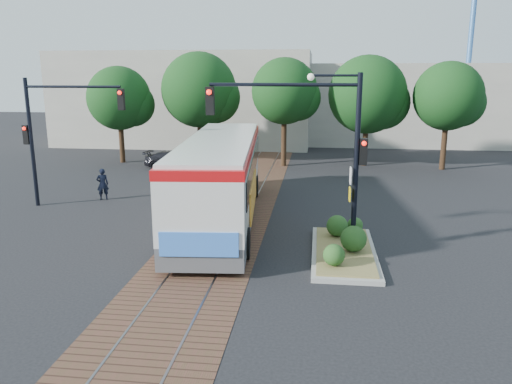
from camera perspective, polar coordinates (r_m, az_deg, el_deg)
ground at (r=19.14m, az=-4.72°, el=-5.48°), size 120.00×120.00×0.00m
trackbed at (r=22.90m, az=-2.70°, el=-2.26°), size 3.60×40.00×0.02m
tree_row at (r=34.26m, az=2.82°, el=11.15°), size 26.40×5.60×7.67m
warehouses at (r=46.73m, az=1.81°, el=10.48°), size 40.00×13.00×8.00m
crane at (r=53.85m, az=23.49°, el=17.35°), size 8.00×0.50×18.00m
city_bus at (r=21.37m, az=-4.01°, el=2.01°), size 3.96×13.40×3.53m
traffic_island at (r=17.84m, az=10.08°, el=-5.96°), size 2.20×5.20×1.13m
signal_pole_main at (r=17.03m, az=7.35°, el=6.47°), size 5.49×0.46×6.00m
signal_pole_left at (r=24.99m, az=-22.22°, el=7.10°), size 4.99×0.34×6.00m
officer at (r=26.08m, az=-17.13°, el=0.87°), size 0.69×0.61×1.59m
parked_car at (r=33.81m, az=-9.40°, el=3.65°), size 3.99×1.87×1.13m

